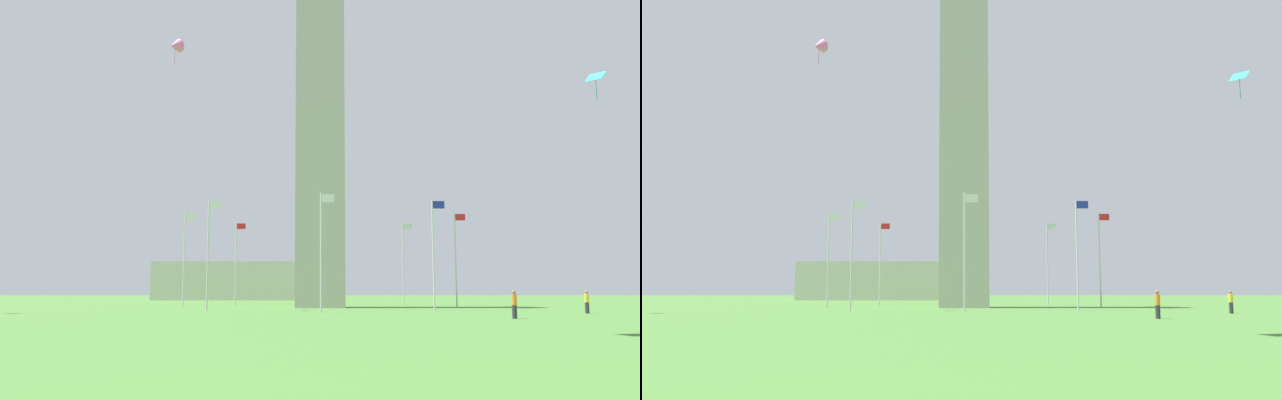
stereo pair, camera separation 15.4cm
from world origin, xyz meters
TOP-DOWN VIEW (x-y plane):
  - ground_plane at (0.00, 0.00)m, footprint 260.00×260.00m
  - obelisk_monument at (0.00, 0.00)m, footprint 4.78×4.78m
  - flagpole_n at (13.41, 0.00)m, footprint 1.12×0.14m
  - flagpole_ne at (9.50, 9.45)m, footprint 1.12×0.14m
  - flagpole_e at (0.05, 13.36)m, footprint 1.12×0.14m
  - flagpole_se at (-9.39, 9.45)m, footprint 1.12×0.14m
  - flagpole_s at (-13.31, 0.00)m, footprint 1.12×0.14m
  - flagpole_sw at (-9.39, -9.45)m, footprint 1.12×0.14m
  - flagpole_w at (0.05, -13.36)m, footprint 1.12×0.14m
  - flagpole_nw at (9.50, -9.45)m, footprint 1.12×0.14m
  - person_orange_shirt at (11.53, -24.47)m, footprint 0.32×0.32m
  - person_yellow_shirt at (19.46, -15.90)m, footprint 0.32×0.32m
  - kite_cyan_diamond at (18.48, -21.75)m, footprint 1.43×1.43m
  - kite_pink_delta at (-12.87, -8.85)m, footprint 1.75×1.81m
  - distant_building at (-13.63, 48.10)m, footprint 26.96×13.76m

SIDE VIEW (x-z plane):
  - ground_plane at x=0.00m, z-range 0.00..0.00m
  - person_yellow_shirt at x=19.46m, z-range -0.01..1.66m
  - person_orange_shirt at x=11.53m, z-range -0.01..1.69m
  - distant_building at x=-13.63m, z-range 0.00..6.24m
  - flagpole_n at x=13.41m, z-range 0.40..9.70m
  - flagpole_ne at x=9.50m, z-range 0.40..9.70m
  - flagpole_e at x=0.05m, z-range 0.40..9.70m
  - flagpole_se at x=-9.39m, z-range 0.40..9.70m
  - flagpole_s at x=-13.31m, z-range 0.40..9.70m
  - flagpole_sw at x=-9.39m, z-range 0.40..9.70m
  - flagpole_w at x=0.05m, z-range 0.40..9.70m
  - flagpole_nw at x=9.50m, z-range 0.40..9.70m
  - kite_cyan_diamond at x=18.48m, z-range 14.93..16.89m
  - obelisk_monument at x=0.00m, z-range 0.00..43.41m
  - kite_pink_delta at x=-12.87m, z-range 21.92..24.30m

